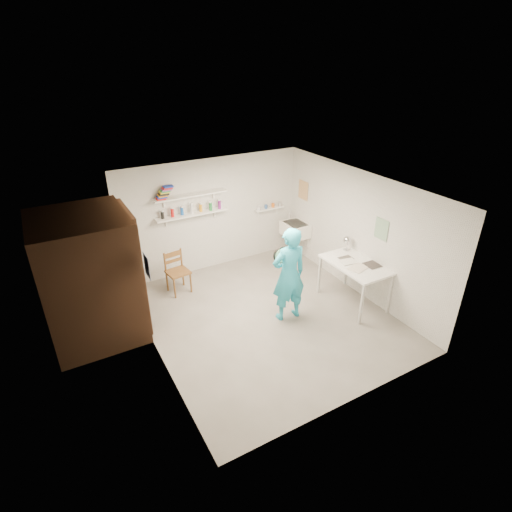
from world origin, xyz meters
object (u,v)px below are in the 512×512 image
desk_lamp (347,240)px  wall_clock (282,255)px  belfast_sink (295,229)px  wooden_chair (178,272)px  man (289,275)px  work_table (353,283)px

desk_lamp → wall_clock: bearing=-177.4°
wall_clock → desk_lamp: size_ratio=1.99×
wall_clock → desk_lamp: 1.55m
belfast_sink → wooden_chair: (-2.83, -0.12, -0.26)m
belfast_sink → man: bearing=-127.3°
wooden_chair → work_table: bearing=-43.2°
man → wooden_chair: 2.29m
wall_clock → work_table: 1.59m
belfast_sink → work_table: belfast_sink is taller
desk_lamp → wooden_chair: bearing=153.2°
desk_lamp → belfast_sink: bearing=93.5°
belfast_sink → wooden_chair: bearing=-177.7°
wall_clock → wooden_chair: bearing=135.9°
belfast_sink → wall_clock: 2.25m
belfast_sink → man: (-1.43, -1.88, 0.17)m
man → wall_clock: (-0.02, 0.22, 0.29)m
belfast_sink → work_table: size_ratio=0.48×
belfast_sink → wall_clock: size_ratio=1.92×
wall_clock → wooden_chair: wall_clock is taller
work_table → wall_clock: bearing=162.1°
wooden_chair → desk_lamp: bearing=-33.9°
wall_clock → wooden_chair: (-1.38, 1.55, -0.72)m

